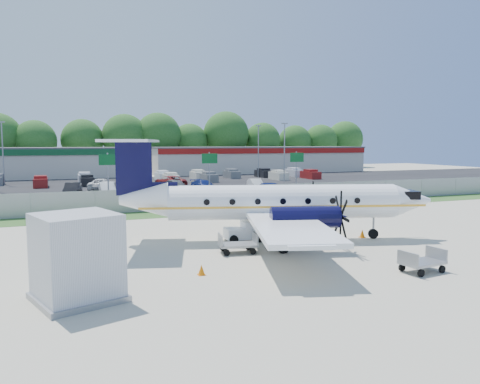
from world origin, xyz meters
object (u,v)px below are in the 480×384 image
object	(u,v)px
pushback_tug	(245,231)
baggage_cart_near	(238,244)
baggage_cart_far	(422,262)
aircraft	(276,202)
service_container	(77,260)

from	to	relation	value
pushback_tug	baggage_cart_near	distance (m)	3.26
pushback_tug	baggage_cart_near	size ratio (longest dim) A/B	1.05
pushback_tug	baggage_cart_far	size ratio (longest dim) A/B	1.10
baggage_cart_far	aircraft	bearing A→B (deg)	110.01
pushback_tug	service_container	size ratio (longest dim) A/B	0.62
baggage_cart_far	pushback_tug	bearing A→B (deg)	117.92
aircraft	baggage_cart_far	xyz separation A→B (m)	(3.27, -8.98, -1.91)
pushback_tug	aircraft	bearing A→B (deg)	-17.94
baggage_cart_far	service_container	bearing A→B (deg)	173.30
service_container	baggage_cart_far	bearing A→B (deg)	-6.70
aircraft	baggage_cart_far	world-z (taller)	aircraft
baggage_cart_far	baggage_cart_near	bearing A→B (deg)	134.72
pushback_tug	service_container	xyz separation A→B (m)	(-10.10, -7.78, 0.98)
baggage_cart_near	service_container	world-z (taller)	service_container
pushback_tug	baggage_cart_far	bearing A→B (deg)	-62.08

